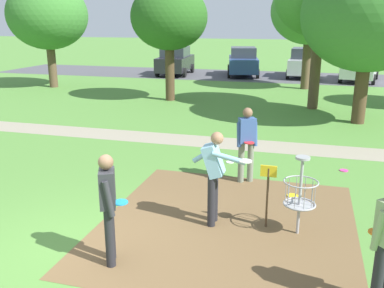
{
  "coord_description": "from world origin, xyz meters",
  "views": [
    {
      "loc": [
        3.43,
        -5.19,
        3.54
      ],
      "look_at": [
        1.08,
        3.19,
        1.0
      ],
      "focal_mm": 39.91,
      "sensor_mm": 36.0,
      "label": 1
    }
  ],
  "objects_px": {
    "frisbee_mid_grass": "(293,196)",
    "tree_far_left": "(48,16)",
    "player_waiting_right": "(108,203)",
    "tree_near_left": "(369,15)",
    "parked_car_center_right": "(305,63)",
    "player_waiting_left": "(214,172)",
    "player_throwing": "(247,141)",
    "tree_mid_center": "(310,11)",
    "parked_car_rightmost": "(360,66)",
    "frisbee_far_left": "(344,170)",
    "disc_golf_basket": "(297,192)",
    "parked_car_leftmost": "(175,61)",
    "frisbee_by_tee": "(230,162)",
    "parked_car_center_left": "(243,62)",
    "tree_mid_right": "(169,18)"
  },
  "relations": [
    {
      "from": "tree_mid_center",
      "to": "player_waiting_left",
      "type": "bearing_deg",
      "value": -94.07
    },
    {
      "from": "frisbee_mid_grass",
      "to": "tree_far_left",
      "type": "xyz_separation_m",
      "value": [
        -13.41,
        11.94,
        3.75
      ]
    },
    {
      "from": "disc_golf_basket",
      "to": "player_waiting_right",
      "type": "xyz_separation_m",
      "value": [
        -2.62,
        -1.7,
        0.21
      ]
    },
    {
      "from": "parked_car_leftmost",
      "to": "parked_car_center_right",
      "type": "xyz_separation_m",
      "value": [
        8.36,
        0.99,
        0.0
      ]
    },
    {
      "from": "frisbee_far_left",
      "to": "parked_car_rightmost",
      "type": "height_order",
      "value": "parked_car_rightmost"
    },
    {
      "from": "parked_car_center_right",
      "to": "player_waiting_left",
      "type": "bearing_deg",
      "value": -92.65
    },
    {
      "from": "frisbee_mid_grass",
      "to": "tree_mid_center",
      "type": "bearing_deg",
      "value": 90.52
    },
    {
      "from": "disc_golf_basket",
      "to": "parked_car_leftmost",
      "type": "relative_size",
      "value": 0.32
    },
    {
      "from": "player_waiting_right",
      "to": "tree_far_left",
      "type": "xyz_separation_m",
      "value": [
        -10.88,
        15.26,
        2.79
      ]
    },
    {
      "from": "frisbee_far_left",
      "to": "tree_far_left",
      "type": "xyz_separation_m",
      "value": [
        -14.53,
        10.0,
        3.75
      ]
    },
    {
      "from": "disc_golf_basket",
      "to": "tree_mid_center",
      "type": "xyz_separation_m",
      "value": [
        -0.23,
        16.63,
        3.21
      ]
    },
    {
      "from": "frisbee_mid_grass",
      "to": "parked_car_center_left",
      "type": "distance_m",
      "value": 20.16
    },
    {
      "from": "player_throwing",
      "to": "tree_mid_center",
      "type": "bearing_deg",
      "value": 86.23
    },
    {
      "from": "player_waiting_right",
      "to": "frisbee_by_tee",
      "type": "distance_m",
      "value": 5.28
    },
    {
      "from": "frisbee_far_left",
      "to": "parked_car_center_right",
      "type": "xyz_separation_m",
      "value": [
        -1.44,
        18.09,
        0.91
      ]
    },
    {
      "from": "player_waiting_left",
      "to": "tree_mid_center",
      "type": "distance_m",
      "value": 16.97
    },
    {
      "from": "tree_mid_right",
      "to": "parked_car_rightmost",
      "type": "distance_m",
      "value": 13.05
    },
    {
      "from": "frisbee_by_tee",
      "to": "parked_car_center_left",
      "type": "bearing_deg",
      "value": 98.13
    },
    {
      "from": "player_throwing",
      "to": "tree_near_left",
      "type": "distance_m",
      "value": 7.92
    },
    {
      "from": "frisbee_far_left",
      "to": "parked_car_rightmost",
      "type": "bearing_deg",
      "value": 83.97
    },
    {
      "from": "parked_car_rightmost",
      "to": "frisbee_far_left",
      "type": "bearing_deg",
      "value": -96.03
    },
    {
      "from": "frisbee_by_tee",
      "to": "frisbee_mid_grass",
      "type": "bearing_deg",
      "value": -47.31
    },
    {
      "from": "player_waiting_left",
      "to": "tree_near_left",
      "type": "bearing_deg",
      "value": 70.44
    },
    {
      "from": "parked_car_rightmost",
      "to": "tree_near_left",
      "type": "bearing_deg",
      "value": -95.11
    },
    {
      "from": "frisbee_far_left",
      "to": "tree_mid_center",
      "type": "bearing_deg",
      "value": 95.51
    },
    {
      "from": "frisbee_by_tee",
      "to": "parked_car_center_left",
      "type": "xyz_separation_m",
      "value": [
        -2.56,
        17.88,
        0.91
      ]
    },
    {
      "from": "player_waiting_right",
      "to": "parked_car_rightmost",
      "type": "height_order",
      "value": "parked_car_rightmost"
    },
    {
      "from": "player_waiting_left",
      "to": "frisbee_far_left",
      "type": "height_order",
      "value": "player_waiting_left"
    },
    {
      "from": "frisbee_mid_grass",
      "to": "parked_car_rightmost",
      "type": "height_order",
      "value": "parked_car_rightmost"
    },
    {
      "from": "parked_car_leftmost",
      "to": "player_waiting_left",
      "type": "bearing_deg",
      "value": -70.42
    },
    {
      "from": "disc_golf_basket",
      "to": "parked_car_center_right",
      "type": "xyz_separation_m",
      "value": [
        -0.42,
        21.65,
        0.17
      ]
    },
    {
      "from": "frisbee_mid_grass",
      "to": "parked_car_center_right",
      "type": "height_order",
      "value": "parked_car_center_right"
    },
    {
      "from": "tree_near_left",
      "to": "frisbee_by_tee",
      "type": "bearing_deg",
      "value": -122.56
    },
    {
      "from": "frisbee_far_left",
      "to": "parked_car_center_left",
      "type": "bearing_deg",
      "value": 106.78
    },
    {
      "from": "tree_mid_right",
      "to": "parked_car_center_left",
      "type": "distance_m",
      "value": 10.33
    },
    {
      "from": "tree_mid_center",
      "to": "parked_car_center_right",
      "type": "xyz_separation_m",
      "value": [
        -0.18,
        5.02,
        -3.05
      ]
    },
    {
      "from": "frisbee_far_left",
      "to": "tree_mid_center",
      "type": "xyz_separation_m",
      "value": [
        -1.26,
        13.07,
        3.96
      ]
    },
    {
      "from": "parked_car_center_left",
      "to": "player_waiting_left",
      "type": "bearing_deg",
      "value": -82.24
    },
    {
      "from": "disc_golf_basket",
      "to": "tree_mid_right",
      "type": "distance_m",
      "value": 13.33
    },
    {
      "from": "player_throwing",
      "to": "tree_mid_center",
      "type": "relative_size",
      "value": 0.3
    },
    {
      "from": "player_waiting_left",
      "to": "parked_car_leftmost",
      "type": "relative_size",
      "value": 0.4
    },
    {
      "from": "player_waiting_left",
      "to": "parked_car_center_left",
      "type": "relative_size",
      "value": 0.38
    },
    {
      "from": "player_waiting_right",
      "to": "tree_near_left",
      "type": "distance_m",
      "value": 11.9
    },
    {
      "from": "parked_car_center_right",
      "to": "player_waiting_right",
      "type": "bearing_deg",
      "value": -95.39
    },
    {
      "from": "tree_near_left",
      "to": "tree_mid_right",
      "type": "distance_m",
      "value": 8.26
    },
    {
      "from": "tree_mid_center",
      "to": "parked_car_rightmost",
      "type": "height_order",
      "value": "tree_mid_center"
    },
    {
      "from": "tree_near_left",
      "to": "parked_car_leftmost",
      "type": "xyz_separation_m",
      "value": [
        -10.57,
        11.65,
        -2.79
      ]
    },
    {
      "from": "frisbee_by_tee",
      "to": "parked_car_leftmost",
      "type": "xyz_separation_m",
      "value": [
        -7.01,
        17.23,
        0.91
      ]
    },
    {
      "from": "player_waiting_right",
      "to": "frisbee_far_left",
      "type": "relative_size",
      "value": 8.46
    },
    {
      "from": "parked_car_leftmost",
      "to": "parked_car_center_left",
      "type": "relative_size",
      "value": 0.97
    }
  ]
}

